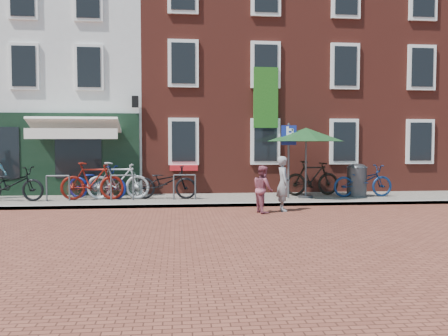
{
  "coord_description": "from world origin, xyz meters",
  "views": [
    {
      "loc": [
        0.26,
        -13.76,
        1.91
      ],
      "look_at": [
        1.78,
        1.09,
        1.13
      ],
      "focal_mm": 36.87,
      "sensor_mm": 36.0,
      "label": 1
    }
  ],
  "objects": [
    {
      "name": "building_stucco",
      "position": [
        -5.0,
        7.0,
        4.5
      ],
      "size": [
        8.0,
        8.0,
        9.0
      ],
      "primitive_type": "cube",
      "color": "silver",
      "rests_on": "ground"
    },
    {
      "name": "parking_sign",
      "position": [
        3.95,
        1.19,
        1.79
      ],
      "size": [
        0.5,
        0.07,
        2.5
      ],
      "color": "#4C4C4F",
      "rests_on": "sidewalk"
    },
    {
      "name": "parasol",
      "position": [
        4.57,
        1.3,
        2.31
      ],
      "size": [
        2.65,
        2.65,
        2.45
      ],
      "color": "#4C4C4F",
      "rests_on": "sidewalk"
    },
    {
      "name": "bicycle_3",
      "position": [
        -1.66,
        1.48,
        0.71
      ],
      "size": [
        2.04,
        0.62,
        1.22
      ],
      "primitive_type": "imported",
      "rotation": [
        0.0,
        0.0,
        1.6
      ],
      "color": "#A3A4A6",
      "rests_on": "sidewalk"
    },
    {
      "name": "sidewalk",
      "position": [
        1.0,
        1.5,
        0.05
      ],
      "size": [
        24.0,
        3.0,
        0.1
      ],
      "primitive_type": "cube",
      "color": "slate",
      "rests_on": "ground"
    },
    {
      "name": "litter_bin",
      "position": [
        6.42,
        1.45,
        0.73
      ],
      "size": [
        0.66,
        0.66,
        1.21
      ],
      "color": "#3B3C3E",
      "rests_on": "sidewalk"
    },
    {
      "name": "building_brick_right",
      "position": [
        8.0,
        7.0,
        5.0
      ],
      "size": [
        6.0,
        8.0,
        10.0
      ],
      "primitive_type": "cube",
      "color": "maroon",
      "rests_on": "ground"
    },
    {
      "name": "bicycle_1",
      "position": [
        -2.47,
        1.4,
        0.71
      ],
      "size": [
        2.04,
        0.62,
        1.22
      ],
      "primitive_type": "imported",
      "rotation": [
        0.0,
        0.0,
        1.59
      ],
      "color": "#611009",
      "rests_on": "sidewalk"
    },
    {
      "name": "bicycle_0",
      "position": [
        -4.96,
        1.35,
        0.65
      ],
      "size": [
        2.17,
        1.04,
        1.1
      ],
      "primitive_type": "imported",
      "rotation": [
        0.0,
        0.0,
        1.42
      ],
      "color": "black",
      "rests_on": "sidewalk"
    },
    {
      "name": "bicycle_5",
      "position": [
        4.98,
        1.95,
        0.71
      ],
      "size": [
        2.09,
        0.86,
        1.22
      ],
      "primitive_type": "imported",
      "rotation": [
        0.0,
        0.0,
        1.71
      ],
      "color": "black",
      "rests_on": "sidewalk"
    },
    {
      "name": "boy",
      "position": [
        2.63,
        -1.24,
        0.66
      ],
      "size": [
        0.63,
        0.74,
        1.32
      ],
      "primitive_type": "imported",
      "rotation": [
        0.0,
        0.0,
        1.8
      ],
      "color": "#894150",
      "rests_on": "ground"
    },
    {
      "name": "ground",
      "position": [
        0.0,
        0.0,
        0.0
      ],
      "size": [
        80.0,
        80.0,
        0.0
      ],
      "primitive_type": "plane",
      "color": "brown"
    },
    {
      "name": "bicycle_2",
      "position": [
        -2.38,
        1.76,
        0.65
      ],
      "size": [
        2.21,
        1.36,
        1.1
      ],
      "primitive_type": "imported",
      "rotation": [
        0.0,
        0.0,
        1.25
      ],
      "color": "#091454",
      "rests_on": "sidewalk"
    },
    {
      "name": "building_brick_mid",
      "position": [
        2.0,
        7.0,
        5.0
      ],
      "size": [
        6.0,
        8.0,
        10.0
      ],
      "primitive_type": "cube",
      "color": "maroon",
      "rests_on": "ground"
    },
    {
      "name": "bicycle_4",
      "position": [
        -0.13,
        1.45,
        0.65
      ],
      "size": [
        2.16,
        0.99,
        1.1
      ],
      "primitive_type": "imported",
      "rotation": [
        0.0,
        0.0,
        1.44
      ],
      "color": "black",
      "rests_on": "sidewalk"
    },
    {
      "name": "woman",
      "position": [
        3.27,
        -0.96,
        0.78
      ],
      "size": [
        0.39,
        0.58,
        1.56
      ],
      "primitive_type": "imported",
      "rotation": [
        0.0,
        0.0,
        1.53
      ],
      "color": "gray",
      "rests_on": "ground"
    },
    {
      "name": "bicycle_6",
      "position": [
        6.58,
        1.33,
        0.65
      ],
      "size": [
        2.12,
        0.83,
        1.1
      ],
      "primitive_type": "imported",
      "rotation": [
        0.0,
        0.0,
        1.62
      ],
      "color": "#0C2148",
      "rests_on": "sidewalk"
    }
  ]
}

